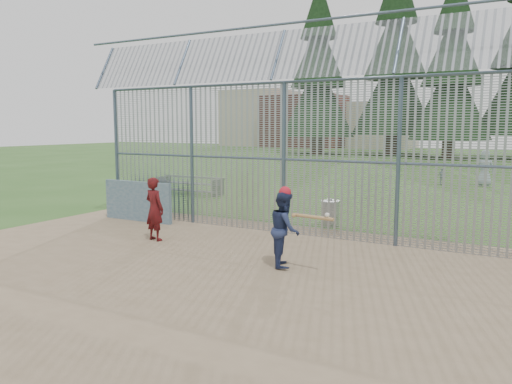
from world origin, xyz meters
The scene contains 13 objects.
ground centered at (0.00, 0.00, 0.00)m, with size 120.00×120.00×0.00m, color #2D511E.
dirt_infield centered at (0.00, -0.50, 0.01)m, with size 14.00×10.00×0.02m, color #756047.
dugout_wall centered at (-4.60, 2.90, 0.62)m, with size 2.50×0.12×1.20m, color #38566B.
batter centered at (1.44, 0.63, 0.79)m, with size 0.75×0.58×1.54m, color navy.
onlooker centered at (-2.43, 1.14, 0.82)m, with size 0.58×0.38×1.59m, color maroon.
bg_kid_standing centered at (3.74, 17.72, 0.88)m, with size 0.86×0.56×1.75m, color gray.
bg_kid_seated centered at (1.89, 17.33, 0.42)m, with size 0.49×0.21×0.84m, color gray.
batting_gear centered at (1.61, 0.59, 1.44)m, with size 1.25×0.37×0.59m.
trash_can centered at (0.74, 5.06, 0.38)m, with size 0.56×0.56×0.82m.
bleacher centered at (-6.93, 8.64, 0.41)m, with size 3.00×0.95×0.72m.
backstop_fence centered at (1.81, 3.43, 2.36)m, with size 20.09×0.81×5.30m.
conifer_row centered at (1.93, 41.51, 10.83)m, with size 38.48×12.26×20.20m.
distant_buildings centered at (-23.18, 56.49, 3.60)m, with size 26.50×10.50×8.00m.
Camera 1 is at (5.79, -8.35, 2.87)m, focal length 35.00 mm.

